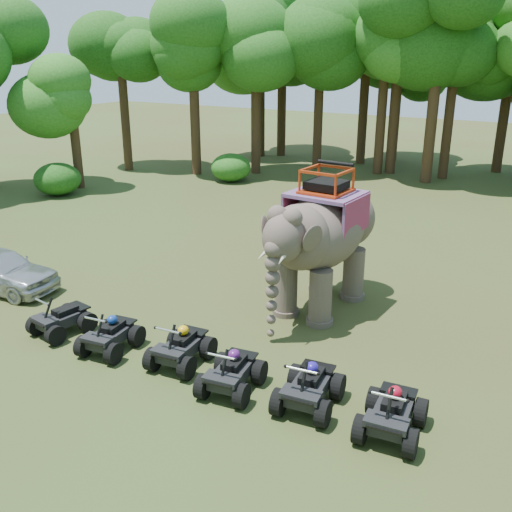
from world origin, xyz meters
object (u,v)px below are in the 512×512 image
at_px(atv_2, 181,342).
at_px(atv_3, 232,367).
at_px(elephant, 323,239).
at_px(atv_5, 392,407).
at_px(atv_1, 110,330).
at_px(atv_4, 309,381).
at_px(atv_0, 61,314).

distance_m(atv_2, atv_3, 1.73).
height_order(elephant, atv_2, elephant).
bearing_deg(atv_5, atv_1, 177.45).
relative_size(atv_3, atv_5, 0.96).
bearing_deg(atv_3, atv_4, 2.24).
bearing_deg(atv_4, atv_3, -176.39).
relative_size(atv_2, atv_5, 0.97).
height_order(atv_2, atv_4, atv_4).
bearing_deg(atv_1, atv_0, 171.19).
xyz_separation_m(atv_3, atv_5, (3.60, 0.32, 0.03)).
distance_m(atv_0, atv_3, 5.50).
relative_size(elephant, atv_2, 3.14).
height_order(atv_1, atv_2, atv_2).
bearing_deg(elephant, atv_2, -103.68).
height_order(atv_1, atv_5, atv_5).
xyz_separation_m(atv_1, atv_4, (5.43, 0.38, 0.04)).
relative_size(atv_0, atv_2, 0.95).
distance_m(atv_0, atv_1, 1.84).
distance_m(atv_1, atv_5, 7.26).
bearing_deg(atv_3, elephant, 83.80).
bearing_deg(elephant, atv_4, -64.36).
height_order(atv_0, atv_3, atv_3).
distance_m(atv_2, atv_4, 3.47).
relative_size(atv_1, atv_4, 0.93).
height_order(atv_2, atv_3, atv_2).
relative_size(atv_0, atv_3, 0.97).
xyz_separation_m(elephant, atv_0, (-5.32, -5.18, -1.56)).
bearing_deg(atv_4, atv_5, -6.89).
bearing_deg(atv_0, elephant, 52.57).
bearing_deg(atv_2, elephant, 66.71).
xyz_separation_m(elephant, atv_1, (-3.48, -5.23, -1.56)).
bearing_deg(atv_2, atv_0, 179.28).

